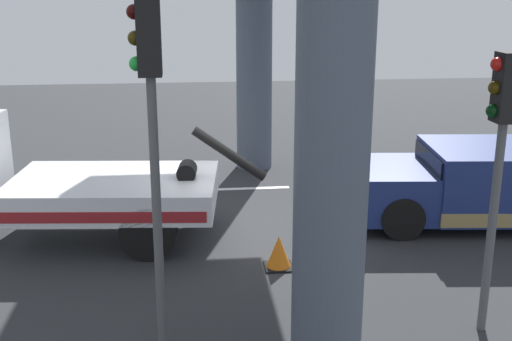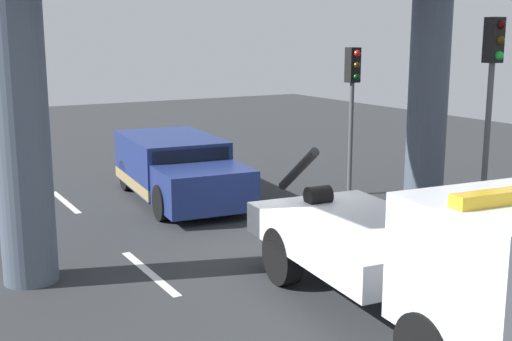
% 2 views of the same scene
% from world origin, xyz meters
% --- Properties ---
extents(ground_plane, '(60.00, 40.00, 0.10)m').
position_xyz_m(ground_plane, '(0.00, 0.00, -0.05)').
color(ground_plane, '#2D3033').
extents(lane_stripe_west, '(2.60, 0.16, 0.01)m').
position_xyz_m(lane_stripe_west, '(-6.00, -2.66, 0.00)').
color(lane_stripe_west, silver).
rests_on(lane_stripe_west, ground).
extents(lane_stripe_mid, '(2.60, 0.16, 0.01)m').
position_xyz_m(lane_stripe_mid, '(0.00, -2.66, 0.00)').
color(lane_stripe_mid, silver).
rests_on(lane_stripe_mid, ground).
extents(tow_truck_white, '(7.34, 2.94, 2.46)m').
position_xyz_m(tow_truck_white, '(4.42, -0.07, 1.20)').
color(tow_truck_white, white).
rests_on(tow_truck_white, ground).
extents(towed_van_green, '(5.38, 2.65, 1.58)m').
position_xyz_m(towed_van_green, '(-4.89, 0.01, 0.78)').
color(towed_van_green, navy).
rests_on(towed_van_green, ground).
extents(traffic_light_near, '(0.39, 0.32, 3.91)m').
position_xyz_m(traffic_light_near, '(-2.98, 4.18, 2.86)').
color(traffic_light_near, '#515456').
rests_on(traffic_light_near, ground).
extents(traffic_light_far, '(0.39, 0.32, 4.57)m').
position_xyz_m(traffic_light_far, '(1.52, 4.18, 3.32)').
color(traffic_light_far, '#515456').
rests_on(traffic_light_far, ground).
extents(traffic_cone_orange, '(0.49, 0.49, 0.58)m').
position_xyz_m(traffic_cone_orange, '(-0.41, 1.83, 0.27)').
color(traffic_cone_orange, orange).
rests_on(traffic_cone_orange, ground).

